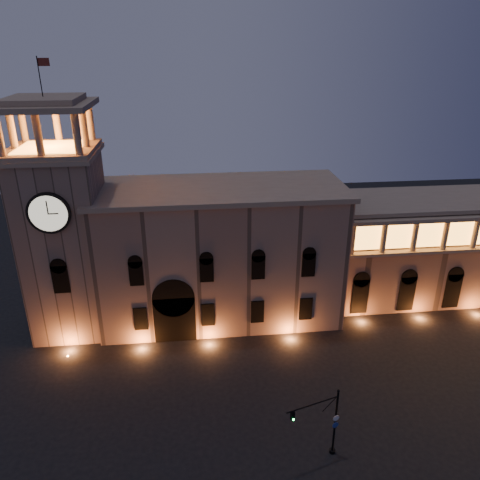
% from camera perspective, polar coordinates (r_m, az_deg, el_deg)
% --- Properties ---
extents(ground, '(160.00, 160.00, 0.00)m').
position_cam_1_polar(ground, '(47.14, 2.51, -22.83)').
color(ground, black).
rests_on(ground, ground).
extents(government_building, '(30.80, 12.80, 17.60)m').
position_cam_1_polar(government_building, '(59.81, -2.49, -1.63)').
color(government_building, '#8F715E').
rests_on(government_building, ground).
extents(clock_tower, '(9.80, 9.80, 32.40)m').
position_cam_1_polar(clock_tower, '(59.28, -20.54, 0.52)').
color(clock_tower, '#8F715E').
rests_on(clock_tower, ground).
extents(colonnade_wing, '(40.60, 11.50, 14.50)m').
position_cam_1_polar(colonnade_wing, '(72.58, 25.33, -0.59)').
color(colonnade_wing, '#8A6B58').
rests_on(colonnade_wing, ground).
extents(traffic_light, '(4.99, 1.74, 7.09)m').
position_cam_1_polar(traffic_light, '(43.60, 10.54, -21.12)').
color(traffic_light, black).
rests_on(traffic_light, ground).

